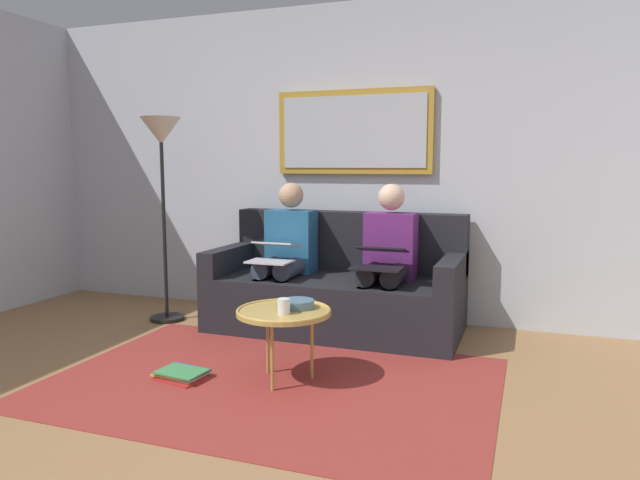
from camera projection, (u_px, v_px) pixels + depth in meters
name	position (u px, v px, depth m)	size (l,w,h in m)	color
ground_plane	(194.00, 457.00, 2.69)	(6.00, 5.20, 0.10)	olive
wall_rear	(356.00, 163.00, 4.94)	(6.00, 0.12, 2.60)	#B7BCC6
area_rug	(271.00, 382.00, 3.48)	(2.60, 1.80, 0.01)	maroon
couch	(338.00, 289.00, 4.62)	(1.92, 0.90, 0.90)	black
framed_mirror	(353.00, 132.00, 4.83)	(1.31, 0.05, 0.69)	#B7892D
coffee_table	(284.00, 313.00, 3.45)	(0.56, 0.56, 0.44)	tan
cup	(284.00, 306.00, 3.36)	(0.07, 0.07, 0.09)	silver
bowl	(298.00, 304.00, 3.50)	(0.20, 0.20, 0.05)	slate
person_left	(387.00, 256.00, 4.38)	(0.38, 0.58, 1.14)	#66236B
laptop_black	(379.00, 258.00, 4.15)	(0.36, 0.36, 0.15)	black
person_right	(286.00, 250.00, 4.66)	(0.38, 0.58, 1.14)	#235B84
laptop_silver	(274.00, 252.00, 4.43)	(0.33, 0.35, 0.15)	silver
magazine_stack	(181.00, 374.00, 3.54)	(0.34, 0.28, 0.05)	red
standing_lamp	(162.00, 154.00, 4.71)	(0.32, 0.32, 1.66)	black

